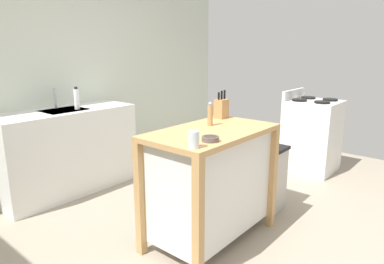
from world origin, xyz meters
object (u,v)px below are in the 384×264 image
(pepper_grinder, at_px, (210,114))
(trash_bin, at_px, (267,178))
(knife_block, at_px, (221,108))
(kitchen_island, at_px, (211,180))
(drinking_cup, at_px, (194,140))
(stove, at_px, (312,135))
(bottle_dish_soap, at_px, (77,99))
(bowl_ceramic_wide, at_px, (210,139))
(sink_faucet, at_px, (55,98))

(pepper_grinder, distance_m, trash_bin, 0.99)
(knife_block, distance_m, pepper_grinder, 0.33)
(kitchen_island, height_order, drinking_cup, drinking_cup)
(trash_bin, relative_size, stove, 0.62)
(drinking_cup, xyz_separation_m, pepper_grinder, (0.58, 0.31, 0.04))
(bottle_dish_soap, bearing_deg, bowl_ceramic_wide, -95.64)
(drinking_cup, height_order, bottle_dish_soap, bottle_dish_soap)
(knife_block, distance_m, bottle_dish_soap, 1.61)
(kitchen_island, xyz_separation_m, bottle_dish_soap, (-0.09, 1.74, 0.50))
(bowl_ceramic_wide, bearing_deg, bottle_dish_soap, 84.36)
(sink_faucet, relative_size, bottle_dish_soap, 0.92)
(trash_bin, bearing_deg, pepper_grinder, 163.91)
(kitchen_island, bearing_deg, drinking_cup, -155.83)
(pepper_grinder, bearing_deg, bottle_dish_soap, 96.76)
(knife_block, height_order, bowl_ceramic_wide, knife_block)
(bowl_ceramic_wide, relative_size, bottle_dish_soap, 0.50)
(kitchen_island, relative_size, bottle_dish_soap, 4.49)
(knife_block, xyz_separation_m, bottle_dish_soap, (-0.50, 1.53, -0.00))
(pepper_grinder, xyz_separation_m, trash_bin, (0.67, -0.19, -0.70))
(drinking_cup, relative_size, pepper_grinder, 0.56)
(kitchen_island, height_order, bowl_ceramic_wide, bowl_ceramic_wide)
(stove, bearing_deg, pepper_grinder, 177.67)
(drinking_cup, height_order, pepper_grinder, pepper_grinder)
(knife_block, bearing_deg, stove, -6.27)
(drinking_cup, relative_size, bottle_dish_soap, 0.45)
(kitchen_island, bearing_deg, pepper_grinder, 42.72)
(bowl_ceramic_wide, xyz_separation_m, bottle_dish_soap, (0.19, 1.93, 0.07))
(kitchen_island, distance_m, bowl_ceramic_wide, 0.54)
(knife_block, xyz_separation_m, drinking_cup, (-0.89, -0.42, -0.04))
(kitchen_island, distance_m, trash_bin, 0.81)
(bowl_ceramic_wide, distance_m, sink_faucet, 2.15)
(bowl_ceramic_wide, distance_m, drinking_cup, 0.20)
(trash_bin, distance_m, stove, 1.39)
(bottle_dish_soap, bearing_deg, stove, -37.48)
(stove, bearing_deg, bottle_dish_soap, 142.52)
(drinking_cup, relative_size, stove, 0.11)
(trash_bin, relative_size, sink_faucet, 2.86)
(kitchen_island, distance_m, pepper_grinder, 0.52)
(stove, bearing_deg, knife_block, 173.73)
(stove, bearing_deg, bowl_ceramic_wide, -175.05)
(kitchen_island, height_order, trash_bin, kitchen_island)
(knife_block, bearing_deg, bottle_dish_soap, 108.18)
(kitchen_island, distance_m, bottle_dish_soap, 1.81)
(knife_block, distance_m, trash_bin, 0.84)
(pepper_grinder, bearing_deg, stove, -2.33)
(knife_block, height_order, sink_faucet, knife_block)
(knife_block, xyz_separation_m, bowl_ceramic_wide, (-0.69, -0.40, -0.07))
(bowl_ceramic_wide, bearing_deg, drinking_cup, -174.89)
(bottle_dish_soap, bearing_deg, sink_faucet, 118.52)
(bottle_dish_soap, xyz_separation_m, stove, (2.24, -1.72, -0.55))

